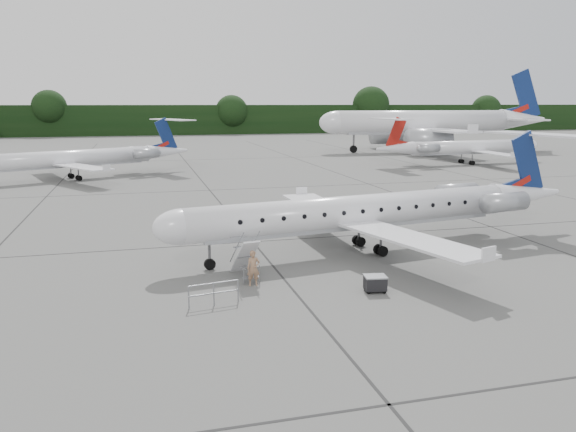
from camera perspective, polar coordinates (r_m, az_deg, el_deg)
name	(u,v)px	position (r m, az deg, el deg)	size (l,w,h in m)	color
ground	(386,264)	(31.00, 9.94, -4.79)	(320.00, 320.00, 0.00)	#60615E
treeline	(185,120)	(157.54, -10.38, 9.59)	(260.00, 4.00, 8.00)	black
main_regional_jet	(357,196)	(32.41, 7.02, 2.08)	(26.13, 18.82, 6.70)	white
airstair	(245,258)	(27.89, -4.44, -4.25)	(0.85, 2.21, 2.10)	white
passenger	(253,268)	(26.81, -3.53, -5.32)	(0.62, 0.41, 1.71)	#987053
safety_railing	(214,294)	(24.51, -7.54, -7.90)	(2.20, 0.08, 1.00)	gray
baggage_cart	(375,283)	(26.33, 8.85, -6.76)	(0.95, 0.77, 0.83)	black
bg_narrowbody	(422,111)	(103.73, 13.50, 10.38)	(40.26, 28.99, 14.45)	white
bg_regional_left	(65,151)	(67.82, -21.75, 6.20)	(25.42, 18.30, 6.67)	white
bg_regional_right	(473,141)	(84.44, 18.30, 7.29)	(25.30, 18.21, 6.64)	white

